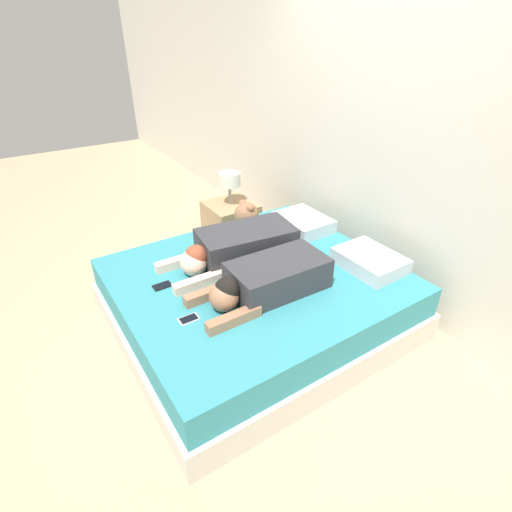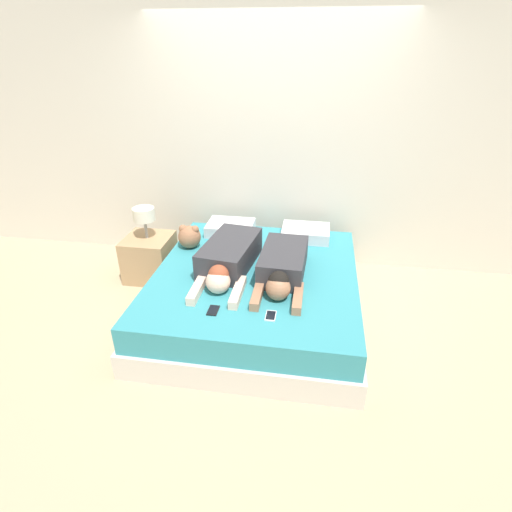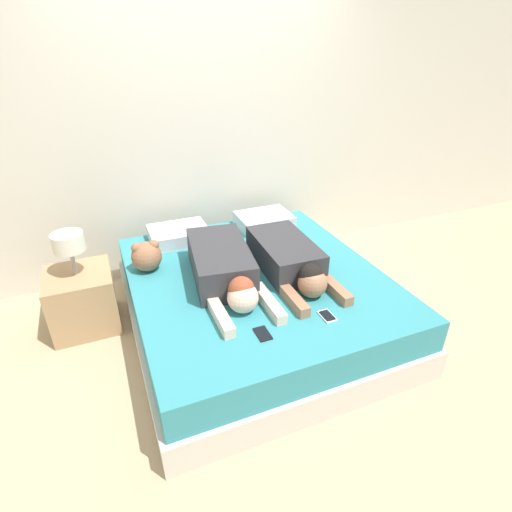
{
  "view_description": "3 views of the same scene",
  "coord_description": "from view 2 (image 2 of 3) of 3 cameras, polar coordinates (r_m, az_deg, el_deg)",
  "views": [
    {
      "loc": [
        2.05,
        -1.35,
        2.04
      ],
      "look_at": [
        0.0,
        0.0,
        0.6
      ],
      "focal_mm": 28.0,
      "sensor_mm": 36.0,
      "label": 1
    },
    {
      "loc": [
        0.48,
        -3.0,
        2.2
      ],
      "look_at": [
        0.0,
        0.0,
        0.6
      ],
      "focal_mm": 28.0,
      "sensor_mm": 36.0,
      "label": 2
    },
    {
      "loc": [
        -0.95,
        -2.3,
        1.95
      ],
      "look_at": [
        0.0,
        0.0,
        0.6
      ],
      "focal_mm": 28.0,
      "sensor_mm": 36.0,
      "label": 3
    }
  ],
  "objects": [
    {
      "name": "pillow_head_left",
      "position": [
        4.21,
        -3.66,
        4.03
      ],
      "size": [
        0.48,
        0.36,
        0.11
      ],
      "color": "silver",
      "rests_on": "bed"
    },
    {
      "name": "wall_back",
      "position": [
        4.27,
        2.53,
        15.66
      ],
      "size": [
        12.0,
        0.06,
        2.6
      ],
      "color": "beige",
      "rests_on": "ground_plane"
    },
    {
      "name": "ground_plane",
      "position": [
        3.75,
        -0.0,
        -8.09
      ],
      "size": [
        12.0,
        12.0,
        0.0
      ],
      "primitive_type": "plane",
      "color": "tan"
    },
    {
      "name": "cell_phone_right",
      "position": [
        2.95,
        2.12,
        -8.53
      ],
      "size": [
        0.08,
        0.13,
        0.01
      ],
      "color": "silver",
      "rests_on": "bed"
    },
    {
      "name": "cell_phone_left",
      "position": [
        3.02,
        -6.14,
        -7.73
      ],
      "size": [
        0.08,
        0.13,
        0.01
      ],
      "color": "black",
      "rests_on": "bed"
    },
    {
      "name": "pillow_head_right",
      "position": [
        4.12,
        7.09,
        3.32
      ],
      "size": [
        0.48,
        0.36,
        0.11
      ],
      "color": "silver",
      "rests_on": "bed"
    },
    {
      "name": "bed",
      "position": [
        3.62,
        -0.0,
        -5.28
      ],
      "size": [
        1.8,
        2.0,
        0.45
      ],
      "color": "beige",
      "rests_on": "ground_plane"
    },
    {
      "name": "person_left",
      "position": [
        3.48,
        -4.02,
        -0.34
      ],
      "size": [
        0.48,
        1.07,
        0.24
      ],
      "color": "#333338",
      "rests_on": "bed"
    },
    {
      "name": "nightstand",
      "position": [
        4.33,
        -14.97,
        0.15
      ],
      "size": [
        0.47,
        0.47,
        0.78
      ],
      "color": "tan",
      "rests_on": "ground_plane"
    },
    {
      "name": "person_right",
      "position": [
        3.36,
        3.79,
        -1.53
      ],
      "size": [
        0.39,
        0.97,
        0.22
      ],
      "color": "#333338",
      "rests_on": "bed"
    },
    {
      "name": "plush_toy",
      "position": [
        3.92,
        -9.48,
        2.8
      ],
      "size": [
        0.22,
        0.22,
        0.23
      ],
      "color": "#996647",
      "rests_on": "bed"
    }
  ]
}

